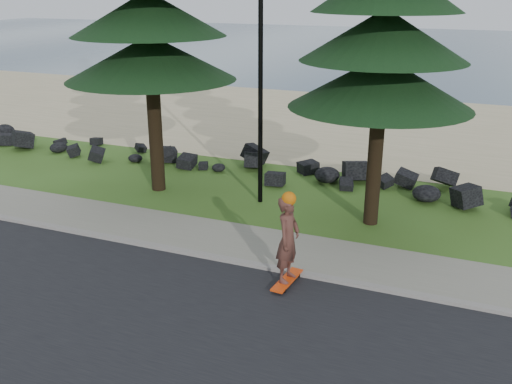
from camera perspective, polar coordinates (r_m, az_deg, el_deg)
ground at (r=14.96m, az=-4.12°, el=-5.02°), size 160.00×160.00×0.00m
road at (r=11.61m, az=-14.13°, el=-13.62°), size 160.00×7.00×0.02m
kerb at (r=14.22m, az=-5.71°, el=-6.26°), size 160.00×0.20×0.10m
sidewalk at (r=15.11m, az=-3.79°, el=-4.59°), size 160.00×2.00×0.08m
beach_sand at (r=28.03m, az=9.02°, el=6.79°), size 160.00×15.00×0.01m
ocean at (r=63.73m, az=16.93°, el=13.56°), size 160.00×58.00×0.01m
seawall_boulders at (r=19.77m, az=2.98°, el=1.37°), size 60.00×2.40×1.10m
lamp_post at (r=16.62m, az=0.46°, el=12.48°), size 0.25×0.14×8.14m
skateboarder at (r=12.46m, az=3.22°, el=-4.79°), size 0.53×1.20×2.19m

